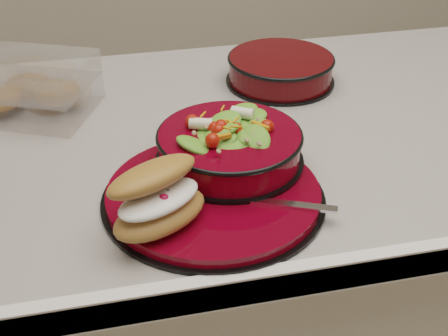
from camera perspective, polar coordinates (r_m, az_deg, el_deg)
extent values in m
cube|color=silver|center=(1.37, 3.06, -13.59)|extent=(1.16, 0.66, 0.86)
cube|color=#B5AFA6|center=(1.09, 3.74, 3.04)|extent=(1.24, 0.74, 0.04)
cube|color=white|center=(0.81, 10.84, -9.32)|extent=(1.24, 0.02, 0.05)
cylinder|color=black|center=(0.88, -0.98, -2.86)|extent=(0.32, 0.32, 0.01)
cylinder|color=#62030E|center=(0.88, -0.98, -2.33)|extent=(0.30, 0.30, 0.01)
torus|color=black|center=(0.87, -0.20, -2.40)|extent=(0.17, 0.17, 0.01)
cylinder|color=black|center=(0.93, 0.50, 0.71)|extent=(0.22, 0.22, 0.01)
cylinder|color=#62030E|center=(0.92, 0.51, 2.03)|extent=(0.21, 0.21, 0.04)
torus|color=black|center=(0.91, 0.51, 3.01)|extent=(0.22, 0.22, 0.01)
ellipsoid|color=#438124|center=(0.91, 0.51, 2.77)|extent=(0.18, 0.18, 0.07)
sphere|color=red|center=(0.90, 3.22, 5.30)|extent=(0.02, 0.02, 0.02)
sphere|color=red|center=(0.93, 1.94, 6.08)|extent=(0.02, 0.02, 0.02)
sphere|color=red|center=(0.93, -0.10, 6.23)|extent=(0.02, 0.02, 0.02)
sphere|color=red|center=(0.91, -1.81, 5.69)|extent=(0.02, 0.02, 0.02)
sphere|color=red|center=(0.89, -2.23, 4.73)|extent=(0.02, 0.02, 0.02)
sphere|color=red|center=(0.86, -1.00, 3.88)|extent=(0.02, 0.02, 0.02)
sphere|color=red|center=(0.86, 1.19, 3.70)|extent=(0.02, 0.02, 0.02)
sphere|color=red|center=(0.87, 2.96, 4.31)|extent=(0.02, 0.02, 0.02)
cylinder|color=silver|center=(0.93, 1.72, 6.22)|extent=(0.03, 0.04, 0.02)
cylinder|color=silver|center=(0.90, -2.16, 5.26)|extent=(0.04, 0.03, 0.02)
cube|color=orange|center=(0.86, -0.28, 4.08)|extent=(0.03, 0.03, 0.01)
cube|color=orange|center=(0.89, 3.39, 5.08)|extent=(0.03, 0.02, 0.01)
ellipsoid|color=#AA6C34|center=(0.80, -5.86, -4.22)|extent=(0.16, 0.13, 0.04)
ellipsoid|color=white|center=(0.79, -5.96, -2.83)|extent=(0.13, 0.11, 0.02)
ellipsoid|color=#AA6C34|center=(0.79, -6.23, -0.70)|extent=(0.15, 0.12, 0.03)
sphere|color=#B90D30|center=(0.78, -7.54, -2.67)|extent=(0.01, 0.01, 0.01)
sphere|color=#B90D30|center=(0.77, -5.53, -2.84)|extent=(0.01, 0.01, 0.01)
sphere|color=#191947|center=(0.79, -6.60, -2.31)|extent=(0.01, 0.01, 0.01)
sphere|color=#191947|center=(0.78, -5.16, -2.29)|extent=(0.01, 0.01, 0.01)
sphere|color=#191947|center=(0.78, -5.95, -2.64)|extent=(0.01, 0.01, 0.01)
cube|color=silver|center=(0.85, 5.49, -3.28)|extent=(0.14, 0.07, 0.00)
cube|color=silver|center=(0.86, -0.41, -2.59)|extent=(0.05, 0.04, 0.00)
cube|color=white|center=(1.16, -17.49, 6.14)|extent=(0.27, 0.24, 0.05)
cube|color=white|center=(1.15, -17.88, 8.26)|extent=(0.27, 0.24, 0.04)
ellipsoid|color=#AA6C34|center=(1.16, -15.03, 6.64)|extent=(0.09, 0.07, 0.04)
ellipsoid|color=#AA6C34|center=(1.20, -17.45, 7.14)|extent=(0.09, 0.07, 0.04)
cylinder|color=black|center=(1.23, 5.13, 7.92)|extent=(0.21, 0.21, 0.01)
cylinder|color=#430405|center=(1.22, 5.20, 9.07)|extent=(0.20, 0.20, 0.05)
torus|color=black|center=(1.21, 5.24, 9.93)|extent=(0.21, 0.21, 0.01)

